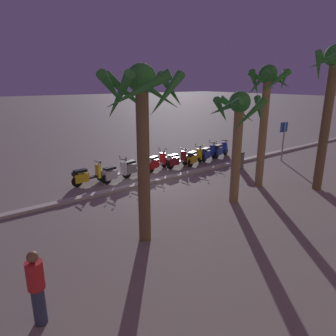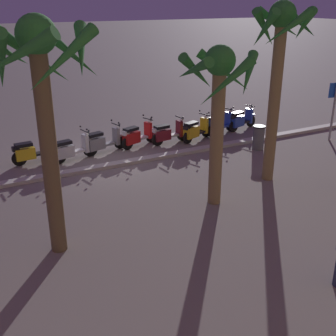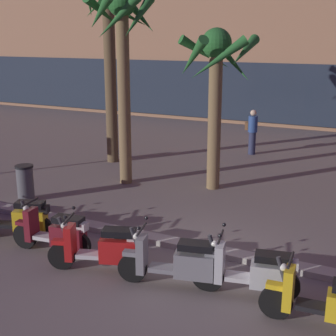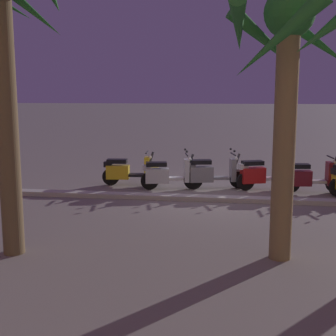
# 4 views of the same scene
# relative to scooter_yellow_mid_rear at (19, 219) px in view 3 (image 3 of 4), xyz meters

# --- Properties ---
(ground_plane) EXTENTS (200.00, 200.00, 0.00)m
(ground_plane) POSITION_rel_scooter_yellow_mid_rear_xyz_m (3.89, 0.60, -0.46)
(ground_plane) COLOR slate
(curb_strip) EXTENTS (60.00, 0.36, 0.12)m
(curb_strip) POSITION_rel_scooter_yellow_mid_rear_xyz_m (3.89, 1.15, -0.40)
(curb_strip) COLOR #ADA89E
(curb_strip) RESTS_ON ground
(scooter_yellow_mid_rear) EXTENTS (1.69, 0.82, 1.17)m
(scooter_yellow_mid_rear) POSITION_rel_scooter_yellow_mid_rear_xyz_m (0.00, 0.00, 0.00)
(scooter_yellow_mid_rear) COLOR black
(scooter_yellow_mid_rear) RESTS_ON ground
(scooter_maroon_gap_after_mid) EXTENTS (1.77, 0.57, 1.04)m
(scooter_maroon_gap_after_mid) POSITION_rel_scooter_yellow_mid_rear_xyz_m (1.19, -0.21, -0.02)
(scooter_maroon_gap_after_mid) COLOR black
(scooter_maroon_gap_after_mid) RESTS_ON ground
(scooter_red_last_in_row) EXTENTS (1.76, 0.83, 1.17)m
(scooter_red_last_in_row) POSITION_rel_scooter_yellow_mid_rear_xyz_m (2.45, -0.44, -0.00)
(scooter_red_last_in_row) COLOR black
(scooter_red_last_in_row) RESTS_ON ground
(scooter_grey_mid_front) EXTENTS (1.83, 0.73, 1.17)m
(scooter_grey_mid_front) POSITION_rel_scooter_yellow_mid_rear_xyz_m (3.92, -0.35, 0.00)
(scooter_grey_mid_front) COLOR black
(scooter_grey_mid_front) RESTS_ON ground
(scooter_silver_far_back) EXTENTS (1.76, 0.68, 1.17)m
(scooter_silver_far_back) POSITION_rel_scooter_yellow_mid_rear_xyz_m (5.20, -0.08, -0.02)
(scooter_silver_far_back) COLOR black
(scooter_silver_far_back) RESTS_ON ground
(scooter_yellow_lead_nearest) EXTENTS (1.82, 0.56, 1.04)m
(scooter_yellow_lead_nearest) POSITION_rel_scooter_yellow_mid_rear_xyz_m (6.47, -0.49, -0.02)
(scooter_yellow_lead_nearest) COLOR black
(scooter_yellow_lead_nearest) RESTS_ON ground
(palm_tree_near_sign) EXTENTS (2.24, 2.13, 6.27)m
(palm_tree_near_sign) POSITION_rel_scooter_yellow_mid_rear_xyz_m (-1.73, 6.51, 4.07)
(palm_tree_near_sign) COLOR brown
(palm_tree_near_sign) RESTS_ON ground
(palm_tree_mid_walkway) EXTENTS (2.24, 2.33, 4.45)m
(palm_tree_mid_walkway) POSITION_rel_scooter_yellow_mid_rear_xyz_m (2.49, 5.18, 2.82)
(palm_tree_mid_walkway) COLOR olive
(palm_tree_mid_walkway) RESTS_ON ground
(palm_tree_far_corner) EXTENTS (1.96, 2.09, 5.50)m
(palm_tree_far_corner) POSITION_rel_scooter_yellow_mid_rear_xyz_m (-0.07, 4.54, 3.62)
(palm_tree_far_corner) COLOR olive
(palm_tree_far_corner) RESTS_ON ground
(pedestrian_by_palm_tree) EXTENTS (0.46, 0.34, 1.65)m
(pedestrian_by_palm_tree) POSITION_rel_scooter_yellow_mid_rear_xyz_m (2.30, 9.63, 0.41)
(pedestrian_by_palm_tree) COLOR #2D3351
(pedestrian_by_palm_tree) RESTS_ON ground
(litter_bin) EXTENTS (0.48, 0.48, 0.95)m
(litter_bin) POSITION_rel_scooter_yellow_mid_rear_xyz_m (-1.65, 2.04, 0.02)
(litter_bin) COLOR #56565B
(litter_bin) RESTS_ON ground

